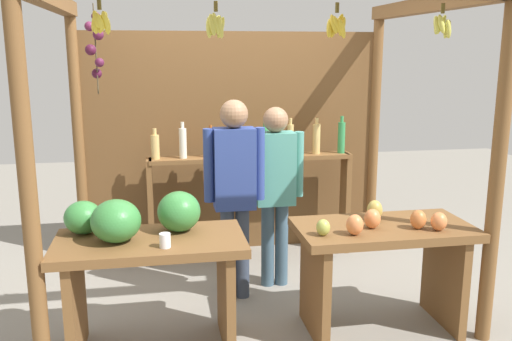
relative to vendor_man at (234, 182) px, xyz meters
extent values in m
plane|color=gray|center=(0.15, 0.10, -0.96)|extent=(12.00, 12.00, 0.00)
cylinder|color=brown|center=(-1.31, -0.96, 0.23)|extent=(0.10, 0.10, 2.39)
cylinder|color=brown|center=(1.61, -0.96, 0.23)|extent=(0.10, 0.10, 2.39)
cylinder|color=brown|center=(-1.31, 1.15, 0.23)|extent=(0.10, 0.10, 2.39)
cylinder|color=brown|center=(1.61, 1.15, 0.23)|extent=(0.10, 0.10, 2.39)
cube|color=brown|center=(1.61, 0.10, 1.37)|extent=(0.12, 2.21, 0.12)
cube|color=brown|center=(0.15, 1.17, 0.11)|extent=(2.92, 0.04, 2.15)
cylinder|color=brown|center=(0.52, -0.85, 1.26)|extent=(0.02, 0.02, 0.06)
ellipsoid|color=gold|center=(0.55, -0.85, 1.15)|extent=(0.04, 0.09, 0.13)
ellipsoid|color=gold|center=(0.54, -0.82, 1.17)|extent=(0.07, 0.07, 0.13)
ellipsoid|color=gold|center=(0.51, -0.82, 1.14)|extent=(0.08, 0.04, 0.13)
ellipsoid|color=gold|center=(0.48, -0.83, 1.14)|extent=(0.05, 0.08, 0.13)
ellipsoid|color=gold|center=(0.49, -0.86, 1.16)|extent=(0.06, 0.07, 0.13)
ellipsoid|color=gold|center=(0.51, -0.87, 1.15)|extent=(0.08, 0.04, 0.13)
ellipsoid|color=gold|center=(0.54, -0.88, 1.13)|extent=(0.08, 0.06, 0.13)
cylinder|color=brown|center=(-0.21, -0.81, 1.26)|extent=(0.02, 0.02, 0.06)
ellipsoid|color=#D1CC4C|center=(-0.19, -0.81, 1.14)|extent=(0.04, 0.06, 0.13)
ellipsoid|color=#D1CC4C|center=(-0.18, -0.78, 1.14)|extent=(0.06, 0.07, 0.14)
ellipsoid|color=#D1CC4C|center=(-0.22, -0.77, 1.15)|extent=(0.09, 0.04, 0.13)
ellipsoid|color=#D1CC4C|center=(-0.23, -0.79, 1.15)|extent=(0.07, 0.06, 0.14)
ellipsoid|color=#D1CC4C|center=(-0.26, -0.81, 1.14)|extent=(0.04, 0.07, 0.14)
ellipsoid|color=#D1CC4C|center=(-0.24, -0.84, 1.15)|extent=(0.06, 0.05, 0.14)
ellipsoid|color=#D1CC4C|center=(-0.22, -0.84, 1.16)|extent=(0.06, 0.04, 0.14)
ellipsoid|color=#D1CC4C|center=(-0.19, -0.83, 1.14)|extent=(0.06, 0.06, 0.14)
cylinder|color=brown|center=(-0.87, -0.85, 1.26)|extent=(0.02, 0.02, 0.06)
ellipsoid|color=yellow|center=(-0.83, -0.85, 1.14)|extent=(0.04, 0.06, 0.11)
ellipsoid|color=yellow|center=(-0.85, -0.83, 1.17)|extent=(0.06, 0.07, 0.11)
ellipsoid|color=yellow|center=(-0.87, -0.83, 1.15)|extent=(0.06, 0.04, 0.11)
ellipsoid|color=yellow|center=(-0.88, -0.83, 1.15)|extent=(0.05, 0.04, 0.11)
ellipsoid|color=yellow|center=(-0.90, -0.84, 1.16)|extent=(0.05, 0.07, 0.11)
ellipsoid|color=yellow|center=(-0.90, -0.86, 1.15)|extent=(0.04, 0.05, 0.11)
ellipsoid|color=yellow|center=(-0.89, -0.88, 1.17)|extent=(0.06, 0.05, 0.11)
ellipsoid|color=yellow|center=(-0.87, -0.89, 1.16)|extent=(0.06, 0.04, 0.11)
ellipsoid|color=yellow|center=(-0.84, -0.88, 1.17)|extent=(0.05, 0.05, 0.11)
cylinder|color=brown|center=(1.17, -0.91, 1.26)|extent=(0.02, 0.02, 0.06)
ellipsoid|color=#D1CC4C|center=(1.21, -0.91, 1.13)|extent=(0.04, 0.08, 0.12)
ellipsoid|color=#D1CC4C|center=(1.19, -0.88, 1.17)|extent=(0.07, 0.05, 0.13)
ellipsoid|color=#D1CC4C|center=(1.16, -0.88, 1.16)|extent=(0.06, 0.05, 0.13)
ellipsoid|color=#D1CC4C|center=(1.14, -0.91, 1.16)|extent=(0.04, 0.07, 0.12)
ellipsoid|color=#D1CC4C|center=(1.15, -0.94, 1.16)|extent=(0.06, 0.05, 0.13)
ellipsoid|color=#D1CC4C|center=(1.20, -0.94, 1.14)|extent=(0.07, 0.06, 0.13)
cylinder|color=#4C422D|center=(-0.94, -0.54, 1.01)|extent=(0.01, 0.01, 0.55)
sphere|color=#47142D|center=(-0.92, -0.55, 1.21)|extent=(0.06, 0.06, 0.06)
sphere|color=#601E42|center=(-0.96, -0.55, 1.15)|extent=(0.06, 0.06, 0.06)
sphere|color=#511938|center=(-0.91, -0.55, 1.10)|extent=(0.07, 0.07, 0.07)
sphere|color=#47142D|center=(-0.96, -0.57, 1.01)|extent=(0.07, 0.07, 0.07)
sphere|color=#511938|center=(-0.92, -0.56, 0.93)|extent=(0.06, 0.06, 0.06)
sphere|color=#47142D|center=(-0.94, -0.52, 0.86)|extent=(0.06, 0.06, 0.06)
cube|color=brown|center=(-0.65, -0.70, -0.22)|extent=(1.23, 0.64, 0.06)
cube|color=brown|center=(-1.14, -0.70, -0.61)|extent=(0.06, 0.58, 0.72)
cube|color=brown|center=(-0.16, -0.70, -0.61)|extent=(0.06, 0.58, 0.72)
ellipsoid|color=#38843D|center=(-0.86, -0.71, -0.05)|extent=(0.43, 0.43, 0.27)
ellipsoid|color=#38843D|center=(-0.46, -0.57, -0.05)|extent=(0.36, 0.36, 0.27)
ellipsoid|color=#38843D|center=(-1.08, -0.51, -0.08)|extent=(0.35, 0.35, 0.22)
cylinder|color=white|center=(-0.56, -0.88, -0.14)|extent=(0.07, 0.07, 0.09)
cube|color=brown|center=(0.95, -0.70, -0.22)|extent=(1.23, 0.64, 0.06)
cube|color=brown|center=(0.46, -0.70, -0.61)|extent=(0.06, 0.58, 0.72)
cube|color=brown|center=(1.44, -0.70, -0.61)|extent=(0.06, 0.58, 0.72)
ellipsoid|color=#E07F47|center=(0.85, -0.74, -0.12)|extent=(0.14, 0.14, 0.14)
ellipsoid|color=#E07F47|center=(1.27, -0.87, -0.12)|extent=(0.13, 0.13, 0.13)
ellipsoid|color=#E07F47|center=(0.68, -0.85, -0.12)|extent=(0.15, 0.15, 0.14)
ellipsoid|color=#A8B24C|center=(0.47, -0.83, -0.13)|extent=(0.12, 0.12, 0.11)
ellipsoid|color=#CC7038|center=(1.15, -0.81, -0.12)|extent=(0.15, 0.15, 0.13)
ellipsoid|color=#B79E47|center=(0.93, -0.58, -0.11)|extent=(0.12, 0.12, 0.15)
cube|color=brown|center=(-0.67, 0.89, -0.46)|extent=(0.05, 0.20, 1.00)
cube|color=brown|center=(1.23, 0.89, -0.46)|extent=(0.05, 0.20, 1.00)
cube|color=brown|center=(0.28, 0.89, 0.02)|extent=(1.90, 0.22, 0.04)
cylinder|color=#D8B266|center=(-0.60, 0.89, 0.15)|extent=(0.08, 0.08, 0.22)
cylinder|color=#D8B266|center=(-0.60, 0.89, 0.29)|extent=(0.04, 0.04, 0.06)
cylinder|color=silver|center=(-0.35, 0.89, 0.17)|extent=(0.07, 0.07, 0.28)
cylinder|color=silver|center=(-0.35, 0.89, 0.34)|extent=(0.03, 0.03, 0.06)
cylinder|color=#994C1E|center=(-0.10, 0.89, 0.16)|extent=(0.06, 0.06, 0.24)
cylinder|color=#994C1E|center=(-0.10, 0.89, 0.31)|extent=(0.03, 0.03, 0.06)
cylinder|color=#338C4C|center=(0.15, 0.89, 0.16)|extent=(0.07, 0.07, 0.25)
cylinder|color=#338C4C|center=(0.15, 0.89, 0.31)|extent=(0.03, 0.03, 0.06)
cylinder|color=#338C4C|center=(0.42, 0.89, 0.16)|extent=(0.07, 0.07, 0.25)
cylinder|color=#338C4C|center=(0.42, 0.89, 0.32)|extent=(0.03, 0.03, 0.06)
cylinder|color=#D8B266|center=(0.66, 0.89, 0.18)|extent=(0.06, 0.06, 0.29)
cylinder|color=#D8B266|center=(0.66, 0.89, 0.35)|extent=(0.03, 0.03, 0.06)
cylinder|color=#D8B266|center=(0.92, 0.89, 0.18)|extent=(0.07, 0.07, 0.29)
cylinder|color=#D8B266|center=(0.92, 0.89, 0.35)|extent=(0.03, 0.03, 0.06)
cylinder|color=#338C4C|center=(1.17, 0.89, 0.19)|extent=(0.07, 0.07, 0.30)
cylinder|color=#338C4C|center=(1.17, 0.89, 0.36)|extent=(0.03, 0.03, 0.06)
cylinder|color=#374255|center=(-0.06, 0.00, -0.59)|extent=(0.11, 0.11, 0.75)
cylinder|color=#374255|center=(0.06, 0.00, -0.59)|extent=(0.11, 0.11, 0.75)
cube|color=#2D428C|center=(0.00, 0.00, 0.11)|extent=(0.32, 0.19, 0.64)
cylinder|color=#2D428C|center=(-0.20, 0.00, 0.14)|extent=(0.08, 0.08, 0.57)
cylinder|color=#2D428C|center=(0.20, 0.00, 0.14)|extent=(0.08, 0.08, 0.57)
sphere|color=#997051|center=(0.00, 0.00, 0.54)|extent=(0.22, 0.22, 0.22)
cylinder|color=#3E5A6C|center=(0.31, 0.19, -0.61)|extent=(0.11, 0.11, 0.72)
cylinder|color=#3E5A6C|center=(0.43, 0.19, -0.61)|extent=(0.11, 0.11, 0.72)
cube|color=teal|center=(0.37, 0.19, 0.05)|extent=(0.32, 0.19, 0.60)
cylinder|color=teal|center=(0.17, 0.19, 0.08)|extent=(0.08, 0.08, 0.54)
cylinder|color=teal|center=(0.57, 0.19, 0.08)|extent=(0.08, 0.08, 0.54)
sphere|color=#997051|center=(0.37, 0.19, 0.46)|extent=(0.21, 0.21, 0.21)
camera|label=1|loc=(-0.58, -4.16, 1.00)|focal=38.71mm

